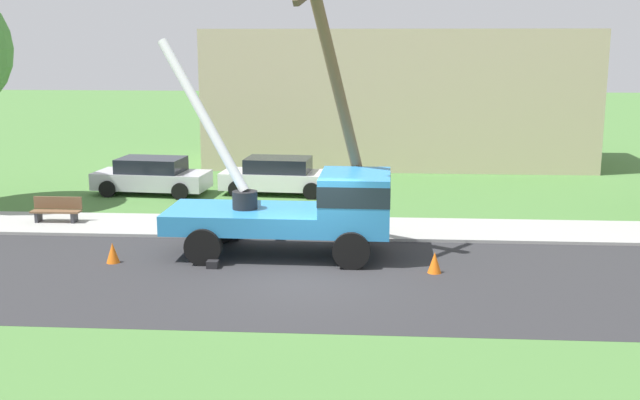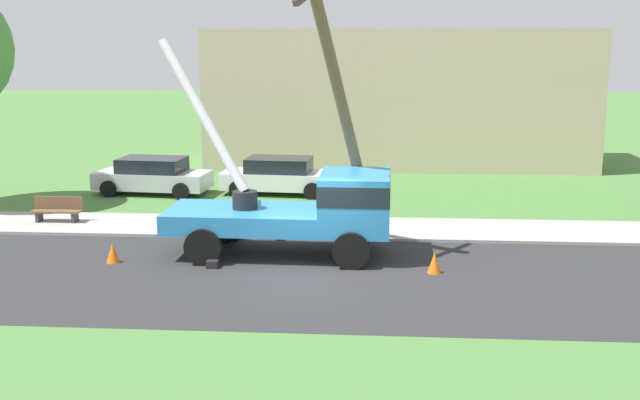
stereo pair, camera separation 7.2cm
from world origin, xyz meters
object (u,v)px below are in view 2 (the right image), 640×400
Objects in this scene: traffic_cone_ahead at (434,263)px; parked_sedan_silver at (153,176)px; park_bench at (57,210)px; utility_truck at (308,206)px; traffic_cone_behind at (113,253)px; parked_sedan_white at (279,176)px; leaning_utility_pole at (341,102)px.

parked_sedan_silver is (-10.25, 9.82, 0.43)m from traffic_cone_ahead.
traffic_cone_ahead is at bearing -20.93° from park_bench.
utility_truck is 10.82m from parked_sedan_silver.
utility_truck is at bearing 12.26° from traffic_cone_behind.
traffic_cone_behind is at bearing -52.08° from park_bench.
utility_truck reaches higher than park_bench.
parked_sedan_white is at bearing 40.49° from park_bench.
parked_sedan_silver reaches higher than traffic_cone_ahead.
utility_truck is at bearing -19.90° from park_bench.
park_bench is at bearing 127.92° from traffic_cone_behind.
leaning_utility_pole is at bearing 15.72° from traffic_cone_behind.
traffic_cone_behind is at bearing 177.76° from traffic_cone_ahead.
park_bench is (-1.66, -5.26, -0.25)m from parked_sedan_silver.
leaning_utility_pole reaches higher than parked_sedan_silver.
leaning_utility_pole is 1.83× the size of parked_sedan_white.
traffic_cone_ahead is 14.20m from parked_sedan_silver.
traffic_cone_ahead is (3.40, -1.47, -1.13)m from utility_truck.
leaning_utility_pole reaches higher than parked_sedan_white.
utility_truck is 1.49× the size of parked_sedan_white.
utility_truck is 3.01m from leaning_utility_pole.
park_bench reaches higher than traffic_cone_ahead.
traffic_cone_behind is 9.63m from parked_sedan_silver.
parked_sedan_silver is at bearing -175.78° from parked_sedan_white.
park_bench is at bearing -139.51° from parked_sedan_white.
utility_truck reaches higher than parked_sedan_silver.
parked_sedan_white reaches higher than traffic_cone_behind.
leaning_utility_pole is 1.83× the size of parked_sedan_silver.
parked_sedan_white is (-5.32, 10.18, 0.43)m from traffic_cone_ahead.
leaning_utility_pole is 14.82× the size of traffic_cone_ahead.
park_bench is at bearing -107.51° from parked_sedan_silver.
parked_sedan_silver is (-6.85, 8.35, -0.70)m from utility_truck.
leaning_utility_pole is at bearing 140.91° from traffic_cone_ahead.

